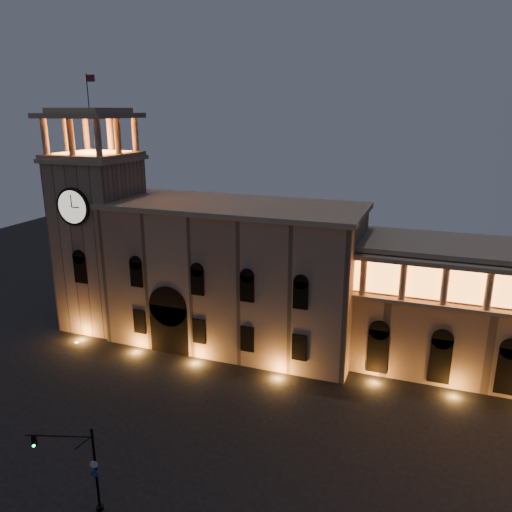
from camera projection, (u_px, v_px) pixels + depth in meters
name	position (u px, v px, depth m)	size (l,w,h in m)	color
ground	(160.00, 449.00, 43.11)	(160.00, 160.00, 0.00)	black
government_building	(234.00, 275.00, 61.08)	(30.80, 12.80, 17.60)	#91745F
clock_tower	(100.00, 234.00, 65.22)	(9.80, 9.80, 32.40)	#91745F
traffic_light	(84.00, 467.00, 35.63)	(4.84, 1.76, 6.91)	black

